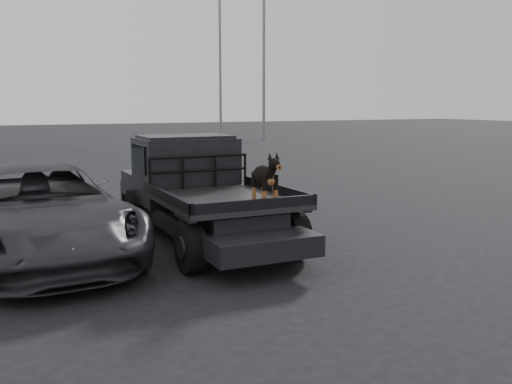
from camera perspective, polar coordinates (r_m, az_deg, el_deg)
name	(u,v)px	position (r m, az deg, el deg)	size (l,w,h in m)	color
ground	(276,267)	(8.46, 1.97, -7.52)	(120.00, 120.00, 0.00)	black
flatbed_ute	(204,215)	(9.94, -5.25, -2.34)	(2.00, 5.40, 0.92)	black
ute_cab	(185,159)	(10.70, -7.08, 3.30)	(1.72, 1.30, 0.88)	black
headache_rack	(199,172)	(10.01, -5.70, 1.99)	(1.80, 0.08, 0.55)	black
dog	(265,179)	(8.33, 0.88, 1.30)	(0.32, 0.60, 0.74)	black
parked_suv	(40,212)	(9.42, -20.75, -1.90)	(2.39, 5.19, 1.44)	#2F2F34
floodlight_mid	(264,28)	(36.70, 0.80, 16.11)	(1.08, 0.28, 12.80)	slate
floodlight_far	(220,28)	(42.60, -3.64, 16.05)	(1.08, 0.28, 14.20)	slate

